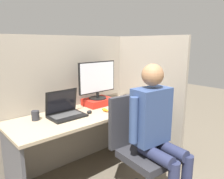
{
  "coord_description": "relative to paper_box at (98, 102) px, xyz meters",
  "views": [
    {
      "loc": [
        -1.29,
        -1.57,
        1.5
      ],
      "look_at": [
        0.25,
        0.16,
        0.99
      ],
      "focal_mm": 35.0,
      "sensor_mm": 36.0,
      "label": 1
    }
  ],
  "objects": [
    {
      "name": "office_chair",
      "position": [
        -0.1,
        -0.79,
        -0.26
      ],
      "size": [
        0.53,
        0.58,
        1.0
      ],
      "color": "#2D2D33",
      "rests_on": "ground"
    },
    {
      "name": "carrot_toy",
      "position": [
        -0.1,
        -0.3,
        -0.02
      ],
      "size": [
        0.04,
        0.14,
        0.04
      ],
      "color": "orange",
      "rests_on": "desk"
    },
    {
      "name": "paper_box",
      "position": [
        0.0,
        0.0,
        0.0
      ],
      "size": [
        0.33,
        0.25,
        0.08
      ],
      "color": "red",
      "rests_on": "desk"
    },
    {
      "name": "monitor",
      "position": [
        0.0,
        0.0,
        0.28
      ],
      "size": [
        0.52,
        0.21,
        0.45
      ],
      "color": "black",
      "rests_on": "paper_box"
    },
    {
      "name": "pen_cup",
      "position": [
        -0.79,
        -0.01,
        0.01
      ],
      "size": [
        0.08,
        0.08,
        0.1
      ],
      "color": "#28282D",
      "rests_on": "desk"
    },
    {
      "name": "laptop",
      "position": [
        -0.51,
        -0.11,
        0.01
      ],
      "size": [
        0.36,
        0.26,
        0.27
      ],
      "color": "black",
      "rests_on": "desk"
    },
    {
      "name": "mouse",
      "position": [
        -0.27,
        -0.2,
        -0.02
      ],
      "size": [
        0.06,
        0.05,
        0.04
      ],
      "color": "black",
      "rests_on": "desk"
    },
    {
      "name": "cubicle_panel_right",
      "position": [
        0.56,
        -0.21,
        0.0
      ],
      "size": [
        0.04,
        1.27,
        1.57
      ],
      "color": "gray",
      "rests_on": "ground"
    },
    {
      "name": "stapler",
      "position": [
        0.48,
        -0.05,
        -0.02
      ],
      "size": [
        0.04,
        0.14,
        0.05
      ],
      "color": "black",
      "rests_on": "desk"
    },
    {
      "name": "cubicle_panel_back",
      "position": [
        -0.29,
        0.2,
        0.0
      ],
      "size": [
        2.14,
        0.04,
        1.57
      ],
      "color": "gray",
      "rests_on": "ground"
    },
    {
      "name": "desk",
      "position": [
        -0.29,
        -0.15,
        -0.21
      ],
      "size": [
        1.64,
        0.64,
        0.74
      ],
      "color": "tan",
      "rests_on": "ground"
    },
    {
      "name": "person",
      "position": [
        -0.08,
        -0.95,
        -0.02
      ],
      "size": [
        0.48,
        0.48,
        1.32
      ],
      "color": "#282D4C",
      "rests_on": "ground"
    }
  ]
}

